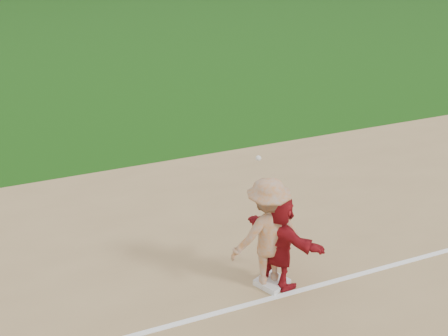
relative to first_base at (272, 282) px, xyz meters
name	(u,v)px	position (x,y,z in m)	size (l,w,h in m)	color
ground	(258,270)	(-0.03, 0.48, -0.07)	(160.00, 160.00, 0.00)	#16450D
foul_line	(279,296)	(-0.03, -0.32, -0.05)	(60.00, 0.10, 0.01)	white
first_base	(272,282)	(0.00, 0.00, 0.00)	(0.45, 0.45, 0.10)	silver
base_runner	(279,241)	(0.09, 0.00, 0.77)	(1.53, 0.49, 1.65)	maroon
first_base_play	(268,234)	(-0.07, 0.08, 0.90)	(1.26, 0.76, 2.17)	#959598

